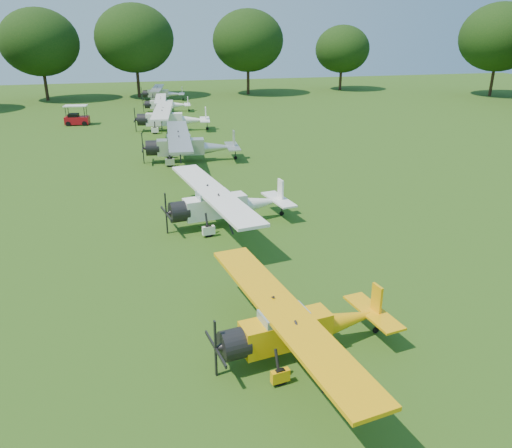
# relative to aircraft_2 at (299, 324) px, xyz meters

# --- Properties ---
(ground) EXTENTS (160.00, 160.00, 0.00)m
(ground) POSITION_rel_aircraft_2_xyz_m (-0.02, 8.02, -1.09)
(ground) COLOR #1E4812
(ground) RESTS_ON ground
(tree_belt) EXTENTS (137.36, 130.27, 14.52)m
(tree_belt) POSITION_rel_aircraft_2_xyz_m (3.55, 8.18, 6.94)
(tree_belt) COLOR black
(tree_belt) RESTS_ON ground
(aircraft_2) EXTENTS (5.98, 9.49, 1.86)m
(aircraft_2) POSITION_rel_aircraft_2_xyz_m (0.00, 0.00, 0.00)
(aircraft_2) COLOR #F8AD0A
(aircraft_2) RESTS_ON ground
(aircraft_3) EXTENTS (6.75, 10.70, 2.10)m
(aircraft_3) POSITION_rel_aircraft_2_xyz_m (-0.04, 11.47, 0.14)
(aircraft_3) COLOR white
(aircraft_3) RESTS_ON ground
(aircraft_4) EXTENTS (7.36, 11.74, 2.31)m
(aircraft_4) POSITION_rel_aircraft_2_xyz_m (-0.13, 25.08, 0.26)
(aircraft_4) COLOR silver
(aircraft_4) RESTS_ON ground
(aircraft_5) EXTENTS (7.44, 11.80, 2.32)m
(aircraft_5) POSITION_rel_aircraft_2_xyz_m (-0.25, 37.73, 0.27)
(aircraft_5) COLOR white
(aircraft_5) RESTS_ON ground
(aircraft_6) EXTENTS (5.75, 9.16, 1.80)m
(aircraft_6) POSITION_rel_aircraft_2_xyz_m (0.36, 50.08, -0.04)
(aircraft_6) COLOR white
(aircraft_6) RESTS_ON ground
(aircraft_7) EXTENTS (6.09, 9.65, 1.90)m
(aircraft_7) POSITION_rel_aircraft_2_xyz_m (0.80, 60.65, 0.02)
(aircraft_7) COLOR silver
(aircraft_7) RESTS_ON ground
(golf_cart) EXTENTS (2.55, 1.77, 2.03)m
(golf_cart) POSITION_rel_aircraft_2_xyz_m (-9.47, 43.49, -0.41)
(golf_cart) COLOR #A30B14
(golf_cart) RESTS_ON ground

